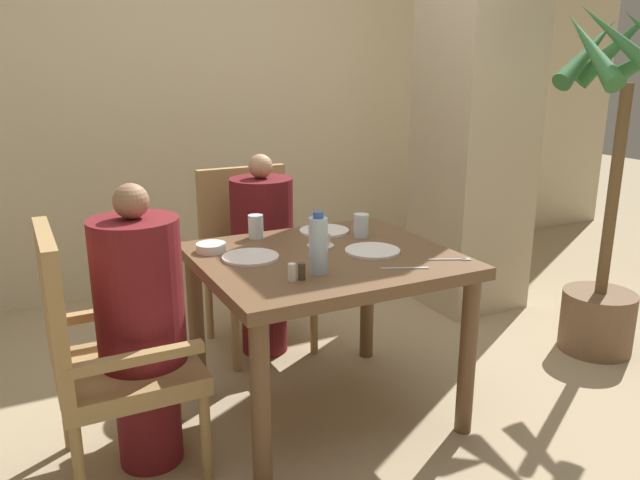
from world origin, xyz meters
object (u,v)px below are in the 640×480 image
object	(u,v)px
diner_in_far_chair	(263,254)
water_bottle	(318,245)
glass_tall_near	(361,225)
glass_tall_mid	(256,226)
diner_in_left_chair	(142,326)
chair_left_side	(101,350)
bowl_small	(211,248)
plate_dessert_center	(251,257)
potted_palm	(611,205)
plate_main_left	(324,231)
plate_main_right	(373,251)
teacup_with_saucer	(320,240)
chair_far_side	(253,254)

from	to	relation	value
diner_in_far_chair	water_bottle	distance (m)	0.95
glass_tall_near	glass_tall_mid	world-z (taller)	same
diner_in_far_chair	diner_in_left_chair	bearing A→B (deg)	-137.20
diner_in_left_chair	chair_left_side	bearing A→B (deg)	-180.00
diner_in_far_chair	bowl_small	size ratio (longest dim) A/B	8.50
plate_dessert_center	water_bottle	xyz separation A→B (m)	(0.17, -0.28, 0.10)
diner_in_left_chair	water_bottle	world-z (taller)	diner_in_left_chair
potted_palm	plate_main_left	world-z (taller)	potted_palm
plate_main_left	plate_dessert_center	distance (m)	0.51
potted_palm	glass_tall_mid	world-z (taller)	potted_palm
diner_in_far_chair	potted_palm	xyz separation A→B (m)	(1.58, -0.80, 0.26)
plate_main_right	glass_tall_mid	distance (m)	0.56
plate_dessert_center	glass_tall_mid	world-z (taller)	glass_tall_mid
chair_left_side	teacup_with_saucer	xyz separation A→B (m)	(0.94, 0.11, 0.26)
bowl_small	water_bottle	distance (m)	0.53
bowl_small	glass_tall_near	distance (m)	0.68
diner_in_left_chair	bowl_small	bearing A→B (deg)	35.31
glass_tall_near	plate_dessert_center	bearing A→B (deg)	-171.56
plate_main_left	diner_in_far_chair	bearing A→B (deg)	112.47
chair_left_side	diner_in_far_chair	world-z (taller)	diner_in_far_chair
diner_in_far_chair	water_bottle	xyz separation A→B (m)	(-0.13, -0.90, 0.30)
diner_in_far_chair	potted_palm	distance (m)	1.79
chair_far_side	glass_tall_near	bearing A→B (deg)	-68.33
potted_palm	plate_dessert_center	xyz separation A→B (m)	(-1.88, 0.18, -0.06)
plate_dessert_center	bowl_small	distance (m)	0.20
chair_far_side	plate_main_right	world-z (taller)	chair_far_side
diner_in_far_chair	chair_left_side	bearing A→B (deg)	-142.22
plate_main_right	bowl_small	world-z (taller)	bowl_small
potted_palm	bowl_small	bearing A→B (deg)	170.23
diner_in_far_chair	plate_main_right	xyz separation A→B (m)	(0.19, -0.76, 0.19)
chair_far_side	plate_main_right	distance (m)	0.96
diner_in_left_chair	glass_tall_near	world-z (taller)	diner_in_left_chair
chair_left_side	potted_palm	xyz separation A→B (m)	(2.49, -0.09, 0.30)
glass_tall_mid	diner_in_far_chair	bearing A→B (deg)	64.35
plate_main_left	glass_tall_mid	xyz separation A→B (m)	(-0.32, 0.05, 0.05)
plate_main_left	teacup_with_saucer	xyz separation A→B (m)	(-0.12, -0.21, 0.02)
diner_in_left_chair	plate_dessert_center	distance (m)	0.50
diner_in_left_chair	water_bottle	xyz separation A→B (m)	(0.63, -0.20, 0.28)
bowl_small	plate_dessert_center	bearing A→B (deg)	-55.66
plate_main_right	water_bottle	distance (m)	0.36
chair_far_side	plate_main_right	bearing A→B (deg)	-78.19
plate_dessert_center	diner_in_left_chair	bearing A→B (deg)	-169.71
chair_far_side	water_bottle	xyz separation A→B (m)	(-0.13, -1.04, 0.34)
diner_in_left_chair	bowl_small	distance (m)	0.47
plate_dessert_center	bowl_small	world-z (taller)	bowl_small
plate_dessert_center	glass_tall_mid	xyz separation A→B (m)	(0.13, 0.28, 0.05)
bowl_small	glass_tall_mid	distance (m)	0.27
diner_in_left_chair	water_bottle	distance (m)	0.72
potted_palm	water_bottle	size ratio (longest dim) A/B	8.00
water_bottle	chair_left_side	bearing A→B (deg)	165.85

